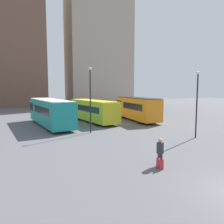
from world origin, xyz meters
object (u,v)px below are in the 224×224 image
at_px(traveler, 160,149).
at_px(lamp_post_0, 197,99).
at_px(bus_0, 50,111).
at_px(bus_2, 137,108).
at_px(suitcase, 160,163).
at_px(bus_1, 93,110).
at_px(lamp_post_1, 90,95).

bearing_deg(traveler, lamp_post_0, -50.79).
bearing_deg(bus_0, lamp_post_0, -143.96).
relative_size(bus_2, suitcase, 11.73).
bearing_deg(bus_1, bus_2, -109.21).
xyz_separation_m(bus_0, lamp_post_0, (11.67, -11.87, 1.77)).
relative_size(bus_1, bus_2, 1.08).
xyz_separation_m(traveler, lamp_post_1, (-1.11, 10.66, 2.85)).
relative_size(bus_2, lamp_post_0, 1.63).
bearing_deg(lamp_post_0, bus_0, 134.52).
distance_m(bus_0, suitcase, 17.84).
xyz_separation_m(bus_0, lamp_post_1, (3.36, -6.18, 2.07)).
bearing_deg(lamp_post_1, lamp_post_0, -34.36).
relative_size(suitcase, lamp_post_0, 0.14).
bearing_deg(lamp_post_1, bus_0, 118.49).
xyz_separation_m(bus_0, bus_2, (11.99, 0.08, 0.02)).
relative_size(bus_0, lamp_post_1, 1.82).
relative_size(bus_1, suitcase, 12.70).
xyz_separation_m(traveler, lamp_post_0, (7.20, 4.98, 2.55)).
xyz_separation_m(bus_0, traveler, (4.47, -16.85, -0.78)).
distance_m(bus_1, traveler, 18.09).
xyz_separation_m(bus_2, suitcase, (-7.81, -17.36, -1.46)).
distance_m(bus_1, bus_2, 6.29).
height_order(bus_1, lamp_post_0, lamp_post_0).
bearing_deg(bus_0, bus_2, -98.09).
bearing_deg(suitcase, bus_2, -19.68).
height_order(bus_0, traveler, bus_0).
height_order(bus_2, traveler, bus_2).
distance_m(lamp_post_0, lamp_post_1, 10.07).
xyz_separation_m(traveler, suitcase, (-0.28, -0.43, -0.66)).
bearing_deg(lamp_post_0, bus_1, 114.19).
bearing_deg(traveler, bus_1, 0.30).
bearing_deg(lamp_post_0, bus_2, 88.46).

